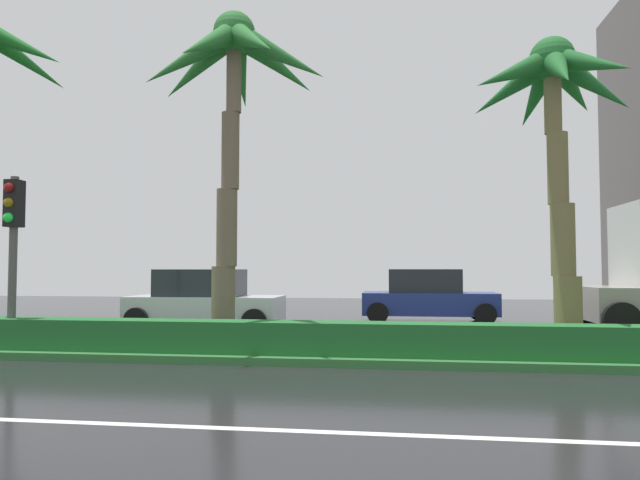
% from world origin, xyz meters
% --- Properties ---
extents(ground_plane, '(90.00, 42.00, 0.10)m').
position_xyz_m(ground_plane, '(0.00, 9.00, -0.05)').
color(ground_plane, black).
extents(near_lane_divider_stripe, '(81.00, 0.14, 0.01)m').
position_xyz_m(near_lane_divider_stripe, '(0.00, 2.00, 0.00)').
color(near_lane_divider_stripe, white).
rests_on(near_lane_divider_stripe, ground_plane).
extents(median_strip, '(85.50, 4.00, 0.15)m').
position_xyz_m(median_strip, '(0.00, 8.00, 0.07)').
color(median_strip, '#2D6B33').
rests_on(median_strip, ground_plane).
extents(median_hedge, '(76.50, 0.70, 0.60)m').
position_xyz_m(median_hedge, '(0.00, 6.60, 0.45)').
color(median_hedge, '#1E6028').
rests_on(median_hedge, median_strip).
extents(palm_tree_centre_left, '(4.07, 4.11, 7.11)m').
position_xyz_m(palm_tree_centre_left, '(-3.11, 7.69, 5.76)').
color(palm_tree_centre_left, brown).
rests_on(palm_tree_centre_left, median_strip).
extents(palm_tree_centre, '(3.52, 3.48, 6.32)m').
position_xyz_m(palm_tree_centre, '(3.52, 7.99, 5.06)').
color(palm_tree_centre, olive).
rests_on(palm_tree_centre, median_strip).
extents(traffic_signal_median_left, '(0.28, 0.43, 3.47)m').
position_xyz_m(traffic_signal_median_left, '(-7.37, 6.57, 2.54)').
color(traffic_signal_median_left, '#4C4C47').
rests_on(traffic_signal_median_left, median_strip).
extents(car_in_traffic_leading, '(4.30, 2.02, 1.72)m').
position_xyz_m(car_in_traffic_leading, '(-5.16, 11.83, 0.83)').
color(car_in_traffic_leading, silver).
rests_on(car_in_traffic_leading, ground_plane).
extents(car_in_traffic_second, '(4.30, 2.02, 1.72)m').
position_xyz_m(car_in_traffic_second, '(1.27, 15.25, 0.83)').
color(car_in_traffic_second, navy).
rests_on(car_in_traffic_second, ground_plane).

